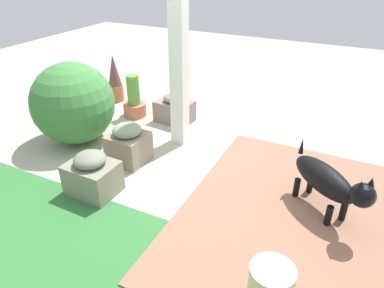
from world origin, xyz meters
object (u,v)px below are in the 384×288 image
(stone_planter_far, at_px, (92,175))
(round_shrub, at_px, (73,104))
(stone_planter_mid, at_px, (128,144))
(terracotta_pot_spiky, at_px, (115,79))
(porch_pillar, at_px, (179,48))
(stone_planter_nearest, at_px, (174,109))
(dog, at_px, (329,181))
(terracotta_pot_tall, at_px, (134,102))

(stone_planter_far, height_order, round_shrub, round_shrub)
(stone_planter_far, relative_size, round_shrub, 0.48)
(stone_planter_mid, relative_size, terracotta_pot_spiky, 0.63)
(stone_planter_mid, xyz_separation_m, stone_planter_far, (-0.03, 0.60, -0.01))
(porch_pillar, height_order, stone_planter_nearest, porch_pillar)
(round_shrub, bearing_deg, terracotta_pot_spiky, -73.44)
(round_shrub, height_order, dog, round_shrub)
(stone_planter_nearest, bearing_deg, terracotta_pot_spiky, -12.49)
(terracotta_pot_tall, xyz_separation_m, dog, (-2.58, 0.96, 0.12))
(terracotta_pot_tall, bearing_deg, round_shrub, 77.13)
(stone_planter_mid, height_order, terracotta_pot_tall, terracotta_pot_tall)
(stone_planter_far, xyz_separation_m, dog, (-1.95, -0.63, 0.14))
(round_shrub, distance_m, dog, 2.79)
(stone_planter_mid, height_order, stone_planter_far, stone_planter_mid)
(stone_planter_mid, distance_m, terracotta_pot_tall, 1.16)
(porch_pillar, xyz_separation_m, terracotta_pot_spiky, (1.45, -0.70, -0.76))
(porch_pillar, bearing_deg, terracotta_pot_spiky, -25.71)
(terracotta_pot_tall, bearing_deg, porch_pillar, 157.76)
(round_shrub, height_order, terracotta_pot_tall, round_shrub)
(stone_planter_mid, bearing_deg, porch_pillar, -114.20)
(porch_pillar, relative_size, stone_planter_far, 4.85)
(porch_pillar, distance_m, terracotta_pot_tall, 1.31)
(stone_planter_mid, bearing_deg, round_shrub, -8.32)
(stone_planter_nearest, height_order, terracotta_pot_spiky, terracotta_pot_spiky)
(stone_planter_far, relative_size, dog, 0.63)
(porch_pillar, height_order, round_shrub, porch_pillar)
(stone_planter_far, height_order, dog, dog)
(porch_pillar, height_order, stone_planter_mid, porch_pillar)
(round_shrub, height_order, terracotta_pot_spiky, round_shrub)
(stone_planter_nearest, distance_m, round_shrub, 1.26)
(dog, bearing_deg, terracotta_pot_tall, -20.34)
(stone_planter_mid, distance_m, dog, 1.98)
(porch_pillar, xyz_separation_m, round_shrub, (1.09, 0.51, -0.62))
(stone_planter_nearest, bearing_deg, terracotta_pot_tall, 8.39)
(terracotta_pot_tall, bearing_deg, terracotta_pot_spiky, -30.84)
(stone_planter_nearest, height_order, dog, dog)
(round_shrub, relative_size, terracotta_pot_tall, 1.64)
(porch_pillar, distance_m, stone_planter_mid, 1.12)
(porch_pillar, bearing_deg, stone_planter_mid, 65.80)
(terracotta_pot_spiky, bearing_deg, stone_planter_nearest, 167.51)
(stone_planter_far, bearing_deg, stone_planter_nearest, -87.69)
(stone_planter_far, distance_m, dog, 2.05)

